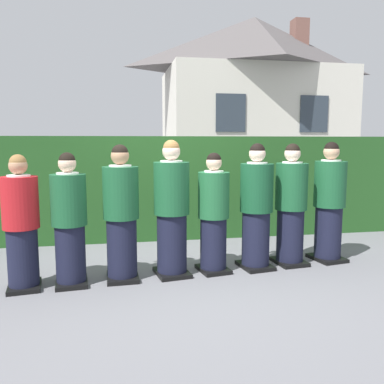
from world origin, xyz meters
TOP-DOWN VIEW (x-y plane):
  - ground_plane at (0.00, 0.00)m, footprint 60.00×60.00m
  - student_in_red_blazer at (-1.99, -0.18)m, footprint 0.42×0.49m
  - student_front_row_1 at (-1.47, -0.15)m, footprint 0.40×0.51m
  - student_front_row_2 at (-0.88, -0.06)m, footprint 0.43×0.52m
  - student_front_row_3 at (-0.26, -0.01)m, footprint 0.46×0.54m
  - student_front_row_4 at (0.29, 0.03)m, footprint 0.43×0.50m
  - student_front_row_5 at (0.87, 0.08)m, footprint 0.45×0.55m
  - student_front_row_6 at (1.40, 0.17)m, footprint 0.43×0.51m
  - student_front_row_7 at (2.00, 0.23)m, footprint 0.46×0.54m
  - hedge at (0.00, 2.08)m, footprint 10.11×0.70m
  - school_building_main at (3.69, 8.50)m, footprint 6.18×3.88m

SIDE VIEW (x-z plane):
  - ground_plane at x=0.00m, z-range 0.00..0.00m
  - student_in_red_blazer at x=-1.99m, z-range -0.04..1.50m
  - student_front_row_4 at x=0.29m, z-range -0.04..1.50m
  - student_front_row_1 at x=-1.47m, z-range -0.04..1.52m
  - student_front_row_2 at x=-0.88m, z-range -0.04..1.61m
  - student_front_row_6 at x=1.40m, z-range -0.04..1.61m
  - student_front_row_5 at x=0.87m, z-range -0.04..1.62m
  - student_front_row_7 at x=2.00m, z-range -0.04..1.63m
  - student_front_row_3 at x=-0.26m, z-range -0.04..1.66m
  - hedge at x=0.00m, z-range 0.00..1.76m
  - school_building_main at x=3.69m, z-range 0.08..5.87m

